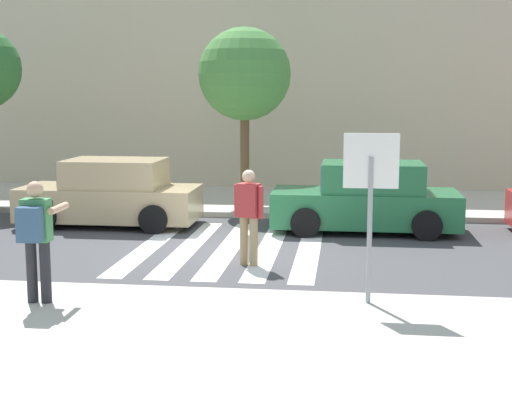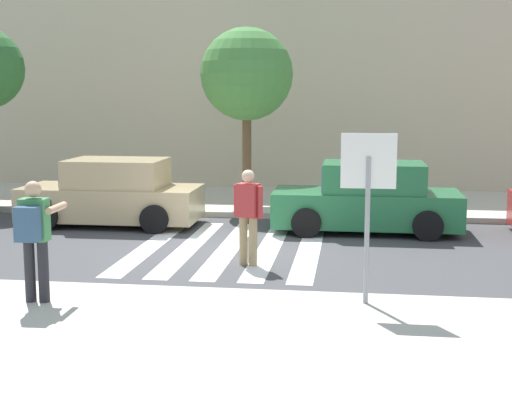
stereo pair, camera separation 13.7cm
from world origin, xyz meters
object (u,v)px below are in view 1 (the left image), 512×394
Objects in this scene: stop_sign at (371,181)px; street_tree_center at (245,75)px; parked_car_tan at (112,194)px; pedestrian_crossing at (249,212)px; photographer_with_backpack at (36,231)px; parked_car_green at (367,199)px.

stop_sign is 0.52× the size of street_tree_center.
parked_car_tan is 0.89× the size of street_tree_center.
pedestrian_crossing is at bearing -81.29° from street_tree_center.
pedestrian_crossing is (2.56, 3.12, -0.19)m from photographer_with_backpack.
photographer_with_backpack is at bearing -125.79° from parked_car_green.
pedestrian_crossing reaches higher than parked_car_tan.
street_tree_center is at bearing 138.40° from parked_car_green.
parked_car_green is (0.14, 5.98, -1.15)m from stop_sign.
street_tree_center is (-3.00, 8.77, 1.66)m from stop_sign.
pedestrian_crossing is at bearing -122.27° from parked_car_green.
pedestrian_crossing is 4.10m from parked_car_green.
photographer_with_backpack is 0.37× the size of street_tree_center.
photographer_with_backpack is at bearing -129.36° from pedestrian_crossing.
photographer_with_backpack is 6.69m from parked_car_tan.
street_tree_center is (-0.96, 6.25, 2.56)m from pedestrian_crossing.
pedestrian_crossing is 0.42× the size of parked_car_green.
pedestrian_crossing is 5.07m from parked_car_tan.
pedestrian_crossing is at bearing 50.64° from photographer_with_backpack.
photographer_with_backpack is 0.42× the size of parked_car_tan.
parked_car_green is at bearing 57.73° from pedestrian_crossing.
street_tree_center is (2.74, 2.79, 2.81)m from parked_car_tan.
parked_car_tan is (-3.70, 3.46, -0.25)m from pedestrian_crossing.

